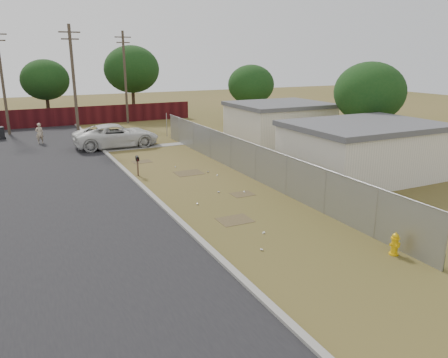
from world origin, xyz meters
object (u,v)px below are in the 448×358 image
fire_hydrant (395,244)px  trash_bin (0,133)px  mailbox (137,160)px  pickup_truck (116,136)px  pedestrian (39,133)px

fire_hydrant → trash_bin: (-12.40, 30.26, 0.14)m
mailbox → fire_hydrant: bearing=-69.7°
fire_hydrant → mailbox: (-5.23, 14.15, 0.53)m
mailbox → pickup_truck: bearing=84.8°
fire_hydrant → trash_bin: size_ratio=0.82×
fire_hydrant → pickup_truck: 23.35m
mailbox → pedestrian: pedestrian is taller
mailbox → trash_bin: 17.64m
fire_hydrant → mailbox: mailbox is taller
fire_hydrant → pedestrian: bearing=109.6°
pedestrian → trash_bin: bearing=-62.1°
mailbox → pedestrian: bearing=108.8°
pickup_truck → pedestrian: (-5.13, 3.96, -0.06)m
pickup_truck → pedestrian: 6.48m
pickup_truck → pedestrian: size_ratio=3.85×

